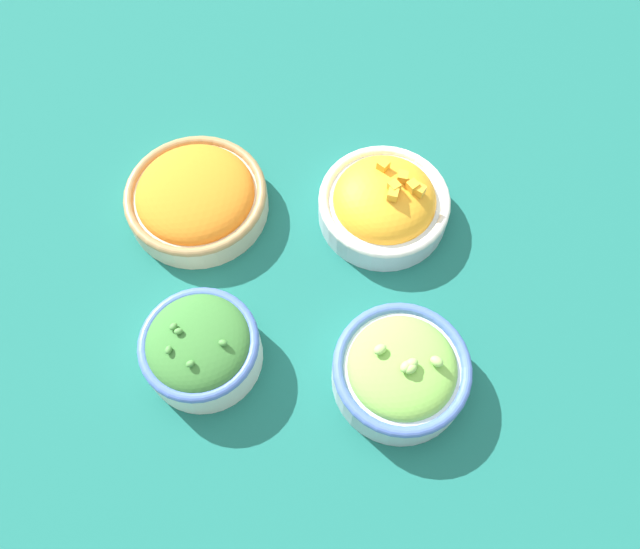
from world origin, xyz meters
TOP-DOWN VIEW (x-y plane):
  - ground_plane at (0.00, 0.00)m, footprint 3.00×3.00m
  - bowl_squash at (-0.08, -0.10)m, footprint 0.16×0.16m
  - bowl_broccoli at (0.13, 0.10)m, footprint 0.13×0.13m
  - bowl_lettuce at (-0.09, 0.12)m, footprint 0.15×0.15m
  - bowl_carrots at (0.16, -0.11)m, footprint 0.18×0.18m

SIDE VIEW (x-z plane):
  - ground_plane at x=0.00m, z-range 0.00..0.00m
  - bowl_carrots at x=0.16m, z-range 0.00..0.06m
  - bowl_squash at x=-0.08m, z-range -0.01..0.07m
  - bowl_lettuce at x=-0.09m, z-range -0.01..0.07m
  - bowl_broccoli at x=0.13m, z-range 0.00..0.07m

